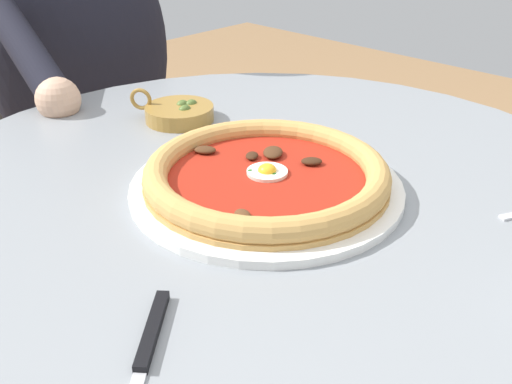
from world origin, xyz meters
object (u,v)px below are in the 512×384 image
pizza_on_plate (266,177)px  olive_pan (179,113)px  cafe_chair_diner (75,129)px  steak_knife (144,358)px  diner_person (92,137)px  dining_table (264,300)px

pizza_on_plate → olive_pan: (0.07, 0.25, -0.01)m
olive_pan → cafe_chair_diner: 0.62m
steak_knife → olive_pan: bearing=47.5°
pizza_on_plate → diner_person: 0.73m
olive_pan → diner_person: size_ratio=0.10×
diner_person → cafe_chair_diner: bearing=76.2°
dining_table → olive_pan: bearing=75.1°
dining_table → steak_knife: 0.35m
dining_table → olive_pan: size_ratio=7.73×
pizza_on_plate → cafe_chair_diner: bearing=76.3°
dining_table → diner_person: size_ratio=0.77×
pizza_on_plate → steak_knife: pizza_on_plate is taller
pizza_on_plate → steak_knife: size_ratio=1.87×
diner_person → cafe_chair_diner: 0.14m
olive_pan → cafe_chair_diner: (0.12, 0.57, -0.22)m
steak_knife → cafe_chair_diner: bearing=63.7°
steak_knife → cafe_chair_diner: size_ratio=0.21×
diner_person → cafe_chair_diner: diner_person is taller
steak_knife → cafe_chair_diner: cafe_chair_diner is taller
pizza_on_plate → cafe_chair_diner: (0.20, 0.82, -0.23)m
dining_table → olive_pan: olive_pan is taller
pizza_on_plate → cafe_chair_diner: size_ratio=0.39×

